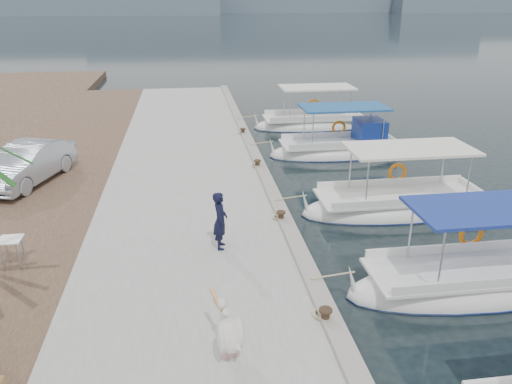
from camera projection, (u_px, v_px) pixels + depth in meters
ground at (303, 260)px, 13.83m from camera, size 400.00×400.00×0.00m
concrete_quay at (190, 191)px, 17.95m from camera, size 6.00×40.00×0.50m
quay_curb at (267, 180)px, 18.20m from camera, size 0.44×40.00×0.12m
cobblestone_strip at (46, 199)px, 17.31m from camera, size 4.00×40.00×0.50m
fishing_caique_b at (476, 284)px, 12.43m from camera, size 6.73×2.16×2.83m
fishing_caique_c at (399, 207)px, 16.92m from camera, size 6.80×2.28×2.83m
fishing_caique_d at (340, 150)px, 22.84m from camera, size 6.39×2.20×2.83m
fishing_caique_e at (313, 125)px, 27.57m from camera, size 6.56×2.33×2.83m
mooring_bollards at (281, 216)px, 14.91m from camera, size 0.28×20.28×0.33m
pelican at (229, 332)px, 9.20m from camera, size 0.67×1.38×1.07m
fisherman at (220, 220)px, 13.16m from camera, size 0.44×0.62×1.59m
parked_car at (27, 164)px, 17.86m from camera, size 2.78×4.53×1.41m
folding_table at (11, 246)px, 12.39m from camera, size 0.55×0.55×0.73m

